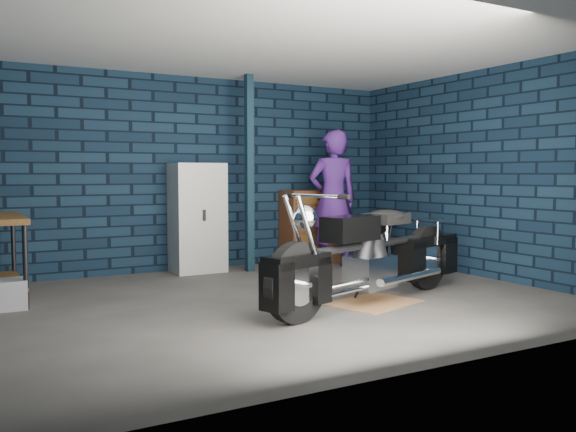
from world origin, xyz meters
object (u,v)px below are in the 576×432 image
at_px(storage_bin, 0,295).
at_px(locker, 198,218).
at_px(shop_stool, 385,240).
at_px(motorcycle, 374,247).
at_px(tool_chest, 310,227).
at_px(person, 333,199).

xyz_separation_m(storage_bin, locker, (2.56, 1.25, 0.60)).
bearing_deg(locker, shop_stool, -8.87).
relative_size(motorcycle, storage_bin, 5.58).
xyz_separation_m(motorcycle, tool_chest, (0.93, 2.80, -0.03)).
distance_m(person, storage_bin, 4.52).
relative_size(person, storage_bin, 4.13).
bearing_deg(storage_bin, shop_stool, 8.35).
height_order(motorcycle, person, person).
bearing_deg(person, storage_bin, 21.78).
bearing_deg(tool_chest, storage_bin, -164.04).
xyz_separation_m(person, locker, (-1.83, 0.59, -0.24)).
relative_size(motorcycle, shop_stool, 4.10).
xyz_separation_m(motorcycle, shop_stool, (2.00, 2.35, -0.26)).
relative_size(tool_chest, shop_stool, 1.70).
distance_m(locker, shop_stool, 2.95).
bearing_deg(shop_stool, person, -172.68).
bearing_deg(locker, motorcycle, -72.58).
distance_m(storage_bin, tool_chest, 4.56).
distance_m(storage_bin, locker, 2.91).
bearing_deg(person, shop_stool, -159.51).
height_order(motorcycle, storage_bin, motorcycle).
bearing_deg(motorcycle, person, 49.40).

